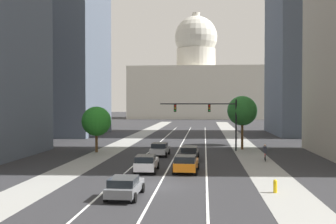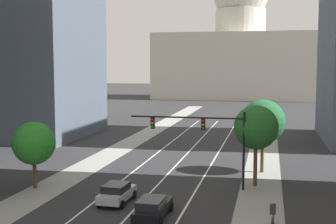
% 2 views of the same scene
% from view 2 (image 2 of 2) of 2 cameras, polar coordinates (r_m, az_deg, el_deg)
% --- Properties ---
extents(ground_plane, '(400.00, 400.00, 0.00)m').
position_cam_2_polar(ground_plane, '(57.64, 2.82, -4.58)').
color(ground_plane, '#2B2B2D').
extents(sidewalk_left, '(3.46, 130.00, 0.01)m').
position_cam_2_polar(sidewalk_left, '(55.01, -7.10, -5.11)').
color(sidewalk_left, gray).
rests_on(sidewalk_left, ground).
extents(sidewalk_right, '(3.46, 130.00, 0.01)m').
position_cam_2_polar(sidewalk_right, '(51.98, 11.47, -5.81)').
color(sidewalk_right, gray).
rests_on(sidewalk_right, ground).
extents(lane_stripe_left, '(0.16, 90.00, 0.01)m').
position_cam_2_polar(lane_stripe_left, '(44.11, -4.97, -7.78)').
color(lane_stripe_left, white).
rests_on(lane_stripe_left, ground).
extents(lane_stripe_center, '(0.16, 90.00, 0.01)m').
position_cam_2_polar(lane_stripe_center, '(43.23, -0.49, -8.04)').
color(lane_stripe_center, white).
rests_on(lane_stripe_center, ground).
extents(lane_stripe_right, '(0.16, 90.00, 0.01)m').
position_cam_2_polar(lane_stripe_right, '(42.61, 4.15, -8.26)').
color(lane_stripe_right, white).
rests_on(lane_stripe_right, ground).
extents(capitol_building, '(51.08, 23.79, 41.43)m').
position_cam_2_polar(capitol_building, '(147.18, 8.72, 7.11)').
color(capitol_building, beige).
rests_on(capitol_building, ground).
extents(car_black, '(2.00, 4.81, 1.45)m').
position_cam_2_polar(car_black, '(32.20, -1.86, -11.50)').
color(car_black, black).
rests_on(car_black, ground).
extents(car_silver, '(2.12, 4.14, 1.50)m').
position_cam_2_polar(car_silver, '(35.78, -6.25, -9.72)').
color(car_silver, '#B2B5BA').
rests_on(car_silver, ground).
extents(traffic_signal_mast, '(9.74, 0.39, 6.50)m').
position_cam_2_polar(traffic_signal_mast, '(39.16, 4.57, -2.50)').
color(traffic_signal_mast, black).
rests_on(traffic_signal_mast, ground).
extents(cyclist, '(0.38, 1.70, 1.72)m').
position_cam_2_polar(cyclist, '(31.22, 12.62, -12.02)').
color(cyclist, black).
rests_on(cyclist, ground).
extents(street_tree_mid_right, '(3.78, 3.78, 6.95)m').
position_cam_2_polar(street_tree_mid_right, '(40.30, 10.65, -1.88)').
color(street_tree_mid_right, '#51381E').
rests_on(street_tree_mid_right, ground).
extents(street_tree_mid_left, '(3.60, 3.60, 5.62)m').
position_cam_2_polar(street_tree_mid_left, '(40.66, -16.00, -3.69)').
color(street_tree_mid_left, '#51381E').
rests_on(street_tree_mid_left, ground).
extents(street_tree_near_right, '(4.25, 4.25, 7.06)m').
position_cam_2_polar(street_tree_near_right, '(45.61, 11.46, -1.17)').
color(street_tree_near_right, '#51381E').
rests_on(street_tree_near_right, ground).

